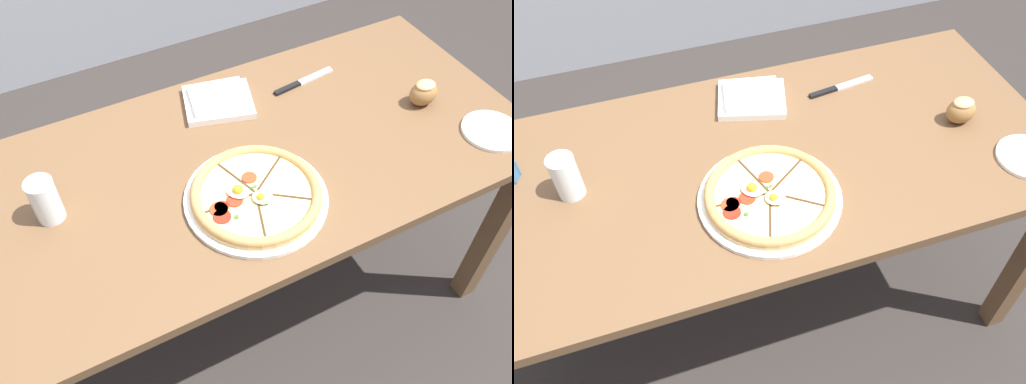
% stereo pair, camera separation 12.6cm
% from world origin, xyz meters
% --- Properties ---
extents(ground_plane, '(12.00, 12.00, 0.00)m').
position_xyz_m(ground_plane, '(0.00, 0.00, 0.00)').
color(ground_plane, '#2D2826').
extents(dining_table, '(1.58, 0.72, 0.74)m').
position_xyz_m(dining_table, '(0.00, 0.00, 0.64)').
color(dining_table, brown).
rests_on(dining_table, ground_plane).
extents(pizza, '(0.35, 0.35, 0.05)m').
position_xyz_m(pizza, '(-0.02, -0.14, 0.76)').
color(pizza, white).
rests_on(pizza, dining_table).
extents(napkin_folded, '(0.22, 0.20, 0.04)m').
position_xyz_m(napkin_folded, '(0.05, 0.22, 0.75)').
color(napkin_folded, white).
rests_on(napkin_folded, dining_table).
extents(bread_piece_near, '(0.08, 0.06, 0.07)m').
position_xyz_m(bread_piece_near, '(0.56, -0.04, 0.78)').
color(bread_piece_near, olive).
rests_on(bread_piece_near, dining_table).
extents(knife_main, '(0.21, 0.04, 0.01)m').
position_xyz_m(knife_main, '(0.31, 0.20, 0.74)').
color(knife_main, silver).
rests_on(knife_main, dining_table).
extents(water_glass, '(0.06, 0.06, 0.12)m').
position_xyz_m(water_glass, '(-0.47, 0.04, 0.79)').
color(water_glass, white).
rests_on(water_glass, dining_table).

